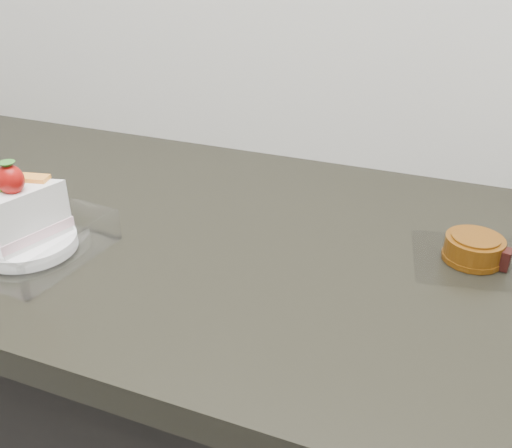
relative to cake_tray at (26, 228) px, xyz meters
The scene contains 2 objects.
cake_tray is the anchor object (origin of this frame).
mooncake_wrap 0.59m from the cake_tray, 19.87° to the left, with size 0.17×0.16×0.04m.
Camera 1 is at (0.18, 1.04, 1.29)m, focal length 40.00 mm.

